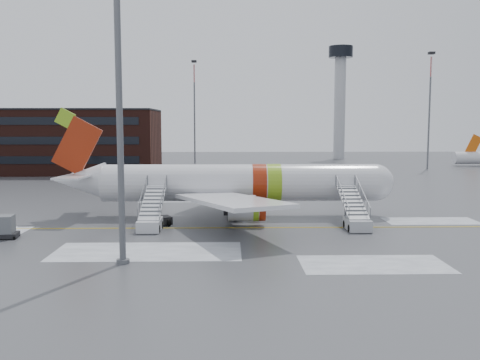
{
  "coord_description": "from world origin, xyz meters",
  "views": [
    {
      "loc": [
        0.11,
        -49.43,
        9.6
      ],
      "look_at": [
        1.21,
        3.1,
        4.0
      ],
      "focal_mm": 40.0,
      "sensor_mm": 36.0,
      "label": 1
    }
  ],
  "objects_px": {
    "airstair_fwd": "(355,217)",
    "uld_container": "(3,228)",
    "airstair_aft": "(151,218)",
    "pushback_tug": "(153,218)",
    "light_mast_near": "(118,60)",
    "airliner": "(230,184)"
  },
  "relations": [
    {
      "from": "airstair_fwd",
      "to": "light_mast_near",
      "type": "relative_size",
      "value": 0.29
    },
    {
      "from": "uld_container",
      "to": "light_mast_near",
      "type": "height_order",
      "value": "light_mast_near"
    },
    {
      "from": "airstair_aft",
      "to": "airliner",
      "type": "bearing_deg",
      "value": 42.08
    },
    {
      "from": "airstair_fwd",
      "to": "uld_container",
      "type": "xyz_separation_m",
      "value": [
        -30.51,
        -3.6,
        -0.17
      ]
    },
    {
      "from": "airliner",
      "to": "uld_container",
      "type": "bearing_deg",
      "value": -152.02
    },
    {
      "from": "pushback_tug",
      "to": "uld_container",
      "type": "xyz_separation_m",
      "value": [
        -11.84,
        -5.16,
        0.17
      ]
    },
    {
      "from": "pushback_tug",
      "to": "uld_container",
      "type": "distance_m",
      "value": 12.92
    },
    {
      "from": "airliner",
      "to": "light_mast_near",
      "type": "xyz_separation_m",
      "value": [
        -7.45,
        -18.46,
        10.36
      ]
    },
    {
      "from": "airstair_fwd",
      "to": "airstair_aft",
      "type": "bearing_deg",
      "value": 180.0
    },
    {
      "from": "airstair_fwd",
      "to": "light_mast_near",
      "type": "xyz_separation_m",
      "value": [
        -18.88,
        -11.93,
        12.71
      ]
    },
    {
      "from": "light_mast_near",
      "to": "pushback_tug",
      "type": "bearing_deg",
      "value": 89.11
    },
    {
      "from": "airstair_aft",
      "to": "pushback_tug",
      "type": "relative_size",
      "value": 2.35
    },
    {
      "from": "airstair_fwd",
      "to": "pushback_tug",
      "type": "bearing_deg",
      "value": 175.23
    },
    {
      "from": "airstair_aft",
      "to": "pushback_tug",
      "type": "bearing_deg",
      "value": 89.97
    },
    {
      "from": "airliner",
      "to": "pushback_tug",
      "type": "bearing_deg",
      "value": -145.48
    },
    {
      "from": "airstair_aft",
      "to": "airstair_fwd",
      "type": "bearing_deg",
      "value": 0.0
    },
    {
      "from": "airstair_aft",
      "to": "uld_container",
      "type": "distance_m",
      "value": 12.38
    },
    {
      "from": "uld_container",
      "to": "airstair_aft",
      "type": "bearing_deg",
      "value": 16.91
    },
    {
      "from": "airliner",
      "to": "uld_container",
      "type": "relative_size",
      "value": 13.6
    },
    {
      "from": "uld_container",
      "to": "light_mast_near",
      "type": "bearing_deg",
      "value": -35.6
    },
    {
      "from": "uld_container",
      "to": "airliner",
      "type": "bearing_deg",
      "value": 27.98
    },
    {
      "from": "pushback_tug",
      "to": "uld_container",
      "type": "height_order",
      "value": "uld_container"
    }
  ]
}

